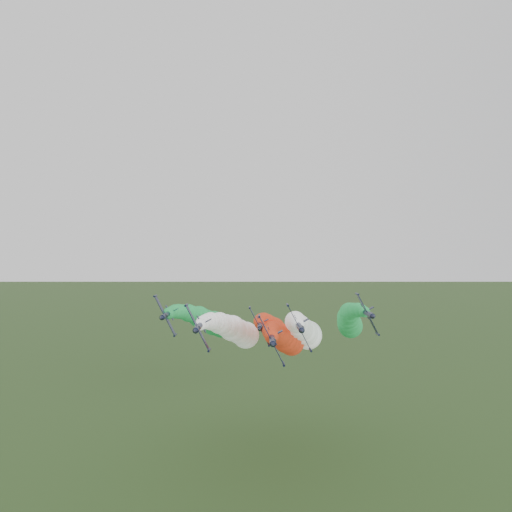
# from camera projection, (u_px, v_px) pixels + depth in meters

# --- Properties ---
(jet_lead) EXTENTS (12.66, 63.90, 17.70)m
(jet_lead) POSITION_uv_depth(u_px,v_px,m) (284.00, 338.00, 121.91)
(jet_lead) COLOR black
(jet_lead) RESTS_ON ground
(jet_inner_left) EXTENTS (12.97, 64.21, 18.01)m
(jet_inner_left) POSITION_uv_depth(u_px,v_px,m) (234.00, 330.00, 127.29)
(jet_inner_left) COLOR black
(jet_inner_left) RESTS_ON ground
(jet_inner_right) EXTENTS (13.30, 64.54, 18.34)m
(jet_inner_right) POSITION_uv_depth(u_px,v_px,m) (302.00, 330.00, 127.66)
(jet_inner_right) COLOR black
(jet_inner_right) RESTS_ON ground
(jet_outer_left) EXTENTS (12.51, 63.75, 17.55)m
(jet_outer_left) POSITION_uv_depth(u_px,v_px,m) (207.00, 321.00, 139.06)
(jet_outer_left) COLOR black
(jet_outer_left) RESTS_ON ground
(jet_outer_right) EXTENTS (12.88, 64.12, 17.92)m
(jet_outer_right) POSITION_uv_depth(u_px,v_px,m) (350.00, 320.00, 138.13)
(jet_outer_right) COLOR black
(jet_outer_right) RESTS_ON ground
(jet_trail) EXTENTS (12.49, 63.72, 17.53)m
(jet_trail) POSITION_uv_depth(u_px,v_px,m) (272.00, 328.00, 142.59)
(jet_trail) COLOR black
(jet_trail) RESTS_ON ground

